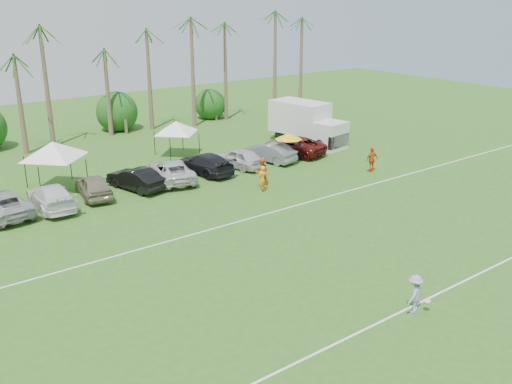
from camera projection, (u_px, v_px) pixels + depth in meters
ground at (419, 347)px, 21.04m from camera, size 120.00×120.00×0.00m
field_lines at (282, 268)px, 27.07m from camera, size 80.00×12.10×0.01m
palm_tree_4 at (2, 59)px, 44.94m from camera, size 2.40×2.40×8.90m
palm_tree_5 at (52, 45)px, 46.93m from camera, size 2.40×2.40×9.90m
palm_tree_6 at (97, 32)px, 48.92m from camera, size 2.40×2.40×10.90m
palm_tree_7 at (139, 21)px, 50.92m from camera, size 2.40×2.40×11.90m
palm_tree_8 at (188, 47)px, 54.61m from camera, size 2.40×2.40×8.90m
palm_tree_9 at (231, 36)px, 57.17m from camera, size 2.40×2.40×9.90m
palm_tree_10 at (270, 25)px, 59.73m from camera, size 2.40×2.40×10.90m
palm_tree_11 at (299, 16)px, 61.73m from camera, size 2.40×2.40×11.90m
bush_tree_2 at (121, 113)px, 53.25m from camera, size 4.00×4.00×4.00m
bush_tree_3 at (211, 101)px, 58.94m from camera, size 4.00×4.00×4.00m
sideline_player_a at (262, 179)px, 37.24m from camera, size 0.75×0.62×1.77m
sideline_player_b at (262, 172)px, 38.46m from camera, size 1.05×0.88×1.91m
sideline_player_c at (372, 160)px, 41.49m from camera, size 1.11×0.56×1.83m
box_truck at (307, 122)px, 48.99m from camera, size 3.63×7.24×3.57m
canopy_tent_left at (52, 142)px, 36.97m from camera, size 4.69×4.69×3.80m
canopy_tent_right at (176, 121)px, 45.00m from camera, size 4.03×4.03×3.27m
market_umbrella at (289, 136)px, 43.33m from camera, size 2.09×2.09×2.33m
frisbee_player at (415, 294)px, 23.09m from camera, size 1.20×0.93×1.65m
parked_car_2 at (0, 204)px, 33.19m from camera, size 3.00×5.53×1.47m
parked_car_3 at (51, 197)px, 34.43m from camera, size 2.32×5.17×1.47m
parked_car_4 at (93, 186)px, 36.33m from camera, size 2.39×4.54×1.47m
parked_car_5 at (135, 179)px, 37.77m from camera, size 2.56×4.70×1.47m
parked_car_6 at (172, 171)px, 39.47m from camera, size 3.74×5.75×1.47m
parked_car_7 at (205, 163)px, 41.19m from camera, size 2.53×5.24×1.47m
parked_car_8 at (239, 158)px, 42.57m from camera, size 2.48×4.56×1.47m
parked_car_9 at (269, 152)px, 44.11m from camera, size 2.46×4.69×1.47m
parked_car_10 at (294, 146)px, 45.99m from camera, size 3.77×5.75×1.47m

